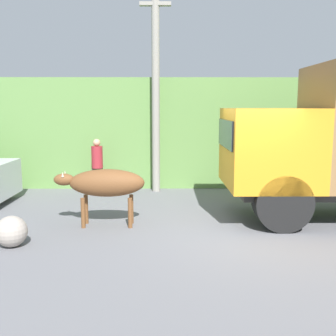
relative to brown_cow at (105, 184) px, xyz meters
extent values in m
plane|color=slate|center=(2.68, -0.21, -0.92)|extent=(60.00, 60.00, 0.00)
cube|color=#608C47|center=(2.68, 7.26, 0.79)|extent=(32.00, 6.81, 3.41)
cube|color=orange|center=(3.60, 0.52, 0.72)|extent=(1.91, 2.22, 1.73)
cube|color=#232D38|center=(2.62, 0.52, 1.03)|extent=(0.04, 1.89, 0.61)
cylinder|color=black|center=(3.69, -0.35, -0.33)|extent=(1.19, 0.49, 1.19)
ellipsoid|color=brown|center=(0.04, 0.00, 0.02)|extent=(1.60, 0.59, 0.59)
ellipsoid|color=brown|center=(-0.87, 0.00, 0.09)|extent=(0.44, 0.26, 0.26)
cone|color=#B7AD93|center=(-0.87, -0.10, 0.22)|extent=(0.06, 0.06, 0.11)
cone|color=#B7AD93|center=(-0.87, 0.10, 0.22)|extent=(0.06, 0.06, 0.11)
cylinder|color=brown|center=(-0.45, -0.16, -0.60)|extent=(0.09, 0.09, 0.64)
cylinder|color=brown|center=(-0.45, 0.16, -0.60)|extent=(0.09, 0.09, 0.64)
cylinder|color=brown|center=(0.54, -0.16, -0.60)|extent=(0.09, 0.09, 0.64)
cylinder|color=brown|center=(0.54, 0.16, -0.60)|extent=(0.09, 0.09, 0.64)
cube|color=#38332D|center=(-0.73, 3.31, -0.55)|extent=(0.29, 0.20, 0.74)
cylinder|color=maroon|center=(-0.73, 3.31, 0.15)|extent=(0.36, 0.36, 0.65)
sphere|color=tan|center=(-0.73, 3.31, 0.58)|extent=(0.21, 0.21, 0.21)
cylinder|color=gray|center=(1.01, 3.51, 2.16)|extent=(0.23, 0.23, 6.16)
cube|color=gray|center=(1.01, 3.51, 4.50)|extent=(0.90, 0.19, 0.10)
sphere|color=gray|center=(-1.53, -1.28, -0.63)|extent=(0.58, 0.58, 0.58)
camera|label=1|loc=(1.28, -8.20, 1.62)|focal=42.00mm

